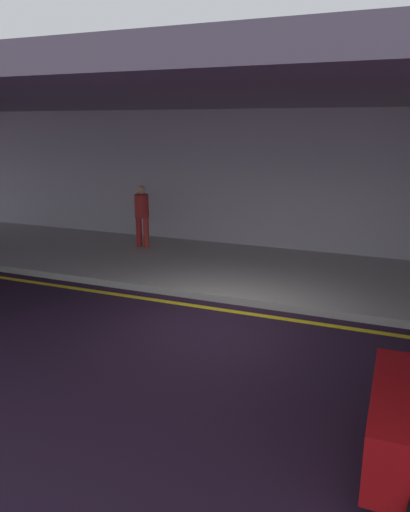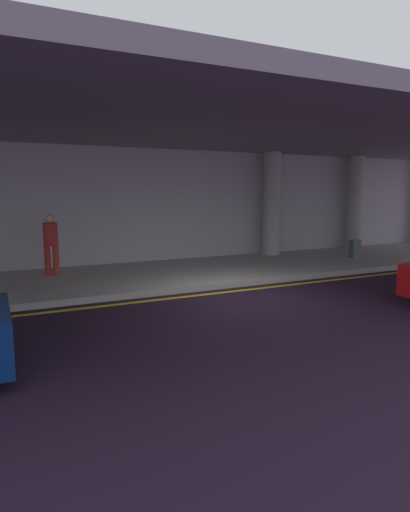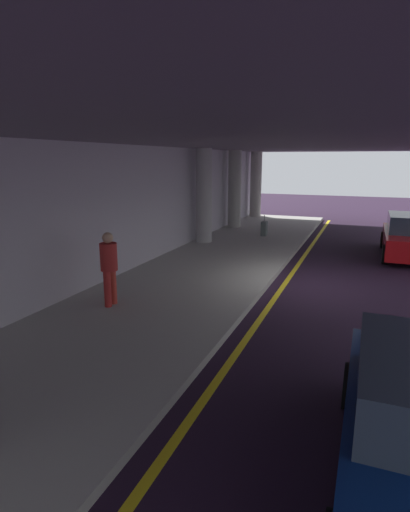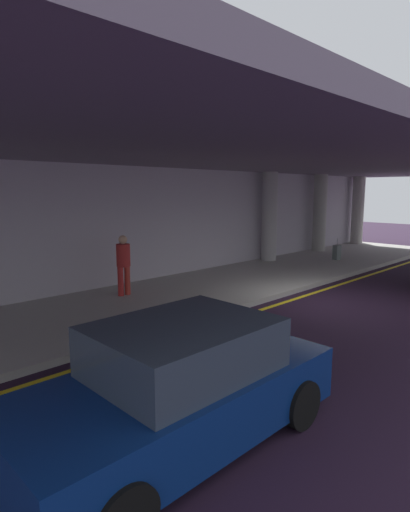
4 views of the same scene
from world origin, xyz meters
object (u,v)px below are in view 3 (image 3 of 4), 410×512
Objects in this scene: support_column_right_mid at (256,185)px; support_column_center at (235,189)px; support_column_left_mid at (204,196)px; traveler_with_luggage at (109,264)px; suitcase_upright_primary at (264,229)px.

support_column_center is at bearing 180.00° from support_column_right_mid.
support_column_left_mid is 1.00× the size of support_column_center.
support_column_right_mid reaches higher than traveler_with_luggage.
support_column_center is 1.00× the size of support_column_right_mid.
support_column_right_mid reaches higher than suitcase_upright_primary.
support_column_center is 4.00m from support_column_right_mid.
support_column_center is 4.06× the size of suitcase_upright_primary.
traveler_with_luggage is at bearing -174.24° from support_column_left_mid.
support_column_left_mid is at bearing 180.00° from support_column_right_mid.
traveler_with_luggage is (-7.68, -0.77, -0.86)m from support_column_left_mid.
suitcase_upright_primary is (2.18, -1.94, -1.51)m from support_column_left_mid.
traveler_with_luggage is 1.87× the size of suitcase_upright_primary.
traveler_with_luggage is (-15.68, -0.77, -0.86)m from support_column_right_mid.
support_column_right_mid is at bearing 123.45° from traveler_with_luggage.
support_column_left_mid is at bearing 145.96° from suitcase_upright_primary.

